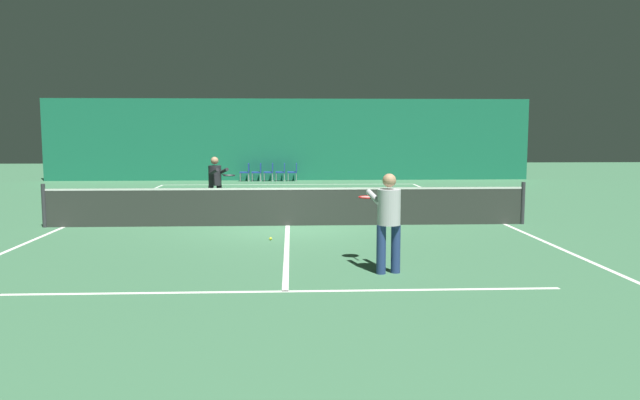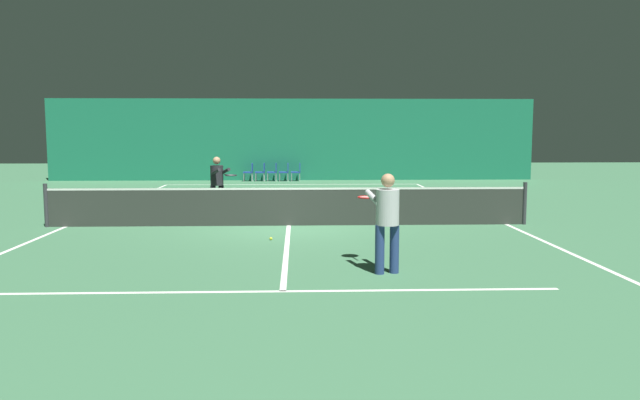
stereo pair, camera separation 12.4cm
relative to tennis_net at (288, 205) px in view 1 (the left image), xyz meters
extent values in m
plane|color=#3D704C|center=(0.00, 0.00, -0.51)|extent=(60.00, 60.00, 0.00)
cube|color=#196B4C|center=(0.00, 14.32, 1.42)|extent=(23.00, 0.12, 3.85)
cube|color=white|center=(0.00, 11.90, -0.51)|extent=(11.00, 0.10, 0.00)
cube|color=white|center=(0.00, 6.40, -0.51)|extent=(8.25, 0.10, 0.00)
cube|color=white|center=(0.00, -6.40, -0.51)|extent=(8.25, 0.10, 0.00)
cube|color=white|center=(-5.50, 0.00, -0.51)|extent=(0.10, 23.80, 0.00)
cube|color=white|center=(5.50, 0.00, -0.51)|extent=(0.10, 23.80, 0.00)
cube|color=white|center=(0.00, 0.00, -0.51)|extent=(0.10, 12.80, 0.00)
cube|color=#2D332D|center=(0.00, 0.00, -0.04)|extent=(11.90, 0.02, 0.95)
cube|color=white|center=(0.00, 0.00, 0.41)|extent=(11.90, 0.02, 0.05)
cylinder|color=#333338|center=(-5.95, 0.00, 0.02)|extent=(0.10, 0.10, 1.07)
cylinder|color=#333338|center=(5.95, 0.00, 0.02)|extent=(0.10, 0.10, 1.07)
cylinder|color=navy|center=(1.58, -5.32, -0.10)|extent=(0.19, 0.19, 0.81)
cylinder|color=navy|center=(1.83, -5.26, -0.10)|extent=(0.19, 0.19, 0.81)
cylinder|color=#B7B7BC|center=(1.70, -5.29, 0.60)|extent=(0.46, 0.46, 0.59)
sphere|color=tan|center=(1.70, -5.29, 1.04)|extent=(0.23, 0.23, 0.23)
cylinder|color=#B7B7BC|center=(1.49, -5.07, 0.73)|extent=(0.23, 0.57, 0.24)
cylinder|color=#B7B7BC|center=(1.79, -5.00, 0.73)|extent=(0.23, 0.57, 0.24)
cylinder|color=black|center=(1.54, -4.62, 0.66)|extent=(0.10, 0.30, 0.03)
torus|color=red|center=(1.46, -4.33, 0.66)|extent=(0.40, 0.40, 0.03)
cylinder|color=silver|center=(1.46, -4.33, 0.66)|extent=(0.33, 0.33, 0.00)
cylinder|color=black|center=(-1.99, 2.68, -0.12)|extent=(0.21, 0.21, 0.79)
cylinder|color=black|center=(-2.21, 2.55, -0.12)|extent=(0.21, 0.21, 0.79)
cylinder|color=#232328|center=(-2.10, 2.62, 0.56)|extent=(0.51, 0.51, 0.57)
sphere|color=tan|center=(-2.10, 2.62, 0.99)|extent=(0.22, 0.22, 0.22)
cylinder|color=#232328|center=(-1.84, 2.47, 0.69)|extent=(0.36, 0.52, 0.23)
cylinder|color=#232328|center=(-2.10, 2.32, 0.69)|extent=(0.36, 0.52, 0.23)
cylinder|color=black|center=(-1.76, 2.04, 0.62)|extent=(0.18, 0.28, 0.03)
torus|color=black|center=(-1.61, 1.78, 0.62)|extent=(0.45, 0.45, 0.03)
cylinder|color=silver|center=(-1.61, 1.78, 0.62)|extent=(0.38, 0.38, 0.00)
cylinder|color=#99999E|center=(-2.28, 13.96, -0.32)|extent=(0.03, 0.03, 0.39)
cylinder|color=#99999E|center=(-2.28, 13.58, -0.32)|extent=(0.03, 0.03, 0.39)
cylinder|color=#99999E|center=(-1.90, 13.96, -0.32)|extent=(0.03, 0.03, 0.39)
cylinder|color=#99999E|center=(-1.90, 13.58, -0.32)|extent=(0.03, 0.03, 0.39)
cube|color=navy|center=(-2.09, 13.77, -0.10)|extent=(0.44, 0.44, 0.05)
cube|color=navy|center=(-1.89, 13.77, 0.13)|extent=(0.04, 0.44, 0.40)
cylinder|color=#99999E|center=(-1.72, 13.96, -0.32)|extent=(0.03, 0.03, 0.39)
cylinder|color=#99999E|center=(-1.72, 13.58, -0.32)|extent=(0.03, 0.03, 0.39)
cylinder|color=#99999E|center=(-1.34, 13.96, -0.32)|extent=(0.03, 0.03, 0.39)
cylinder|color=#99999E|center=(-1.34, 13.58, -0.32)|extent=(0.03, 0.03, 0.39)
cube|color=navy|center=(-1.53, 13.77, -0.10)|extent=(0.44, 0.44, 0.05)
cube|color=navy|center=(-1.33, 13.77, 0.13)|extent=(0.04, 0.44, 0.40)
cylinder|color=#99999E|center=(-1.17, 13.96, -0.32)|extent=(0.03, 0.03, 0.39)
cylinder|color=#99999E|center=(-1.17, 13.58, -0.32)|extent=(0.03, 0.03, 0.39)
cylinder|color=#99999E|center=(-0.79, 13.96, -0.32)|extent=(0.03, 0.03, 0.39)
cylinder|color=#99999E|center=(-0.79, 13.58, -0.32)|extent=(0.03, 0.03, 0.39)
cube|color=navy|center=(-0.98, 13.77, -0.10)|extent=(0.44, 0.44, 0.05)
cube|color=navy|center=(-0.78, 13.77, 0.13)|extent=(0.04, 0.44, 0.40)
cylinder|color=#99999E|center=(-0.61, 13.96, -0.32)|extent=(0.03, 0.03, 0.39)
cylinder|color=#99999E|center=(-0.61, 13.58, -0.32)|extent=(0.03, 0.03, 0.39)
cylinder|color=#99999E|center=(-0.23, 13.96, -0.32)|extent=(0.03, 0.03, 0.39)
cylinder|color=#99999E|center=(-0.23, 13.58, -0.32)|extent=(0.03, 0.03, 0.39)
cube|color=navy|center=(-0.42, 13.77, -0.10)|extent=(0.44, 0.44, 0.05)
cube|color=navy|center=(-0.22, 13.77, 0.13)|extent=(0.04, 0.44, 0.40)
cylinder|color=#99999E|center=(-0.05, 13.96, -0.32)|extent=(0.03, 0.03, 0.39)
cylinder|color=#99999E|center=(-0.05, 13.58, -0.32)|extent=(0.03, 0.03, 0.39)
cylinder|color=#99999E|center=(0.33, 13.96, -0.32)|extent=(0.03, 0.03, 0.39)
cylinder|color=#99999E|center=(0.33, 13.58, -0.32)|extent=(0.03, 0.03, 0.39)
cube|color=navy|center=(0.14, 13.77, -0.10)|extent=(0.44, 0.44, 0.05)
cube|color=navy|center=(0.34, 13.77, 0.13)|extent=(0.04, 0.44, 0.40)
sphere|color=#D1DB33|center=(-0.36, -2.06, -0.48)|extent=(0.07, 0.07, 0.07)
camera|label=1|loc=(0.10, -15.40, 1.85)|focal=35.00mm
camera|label=2|loc=(0.22, -15.40, 1.85)|focal=35.00mm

